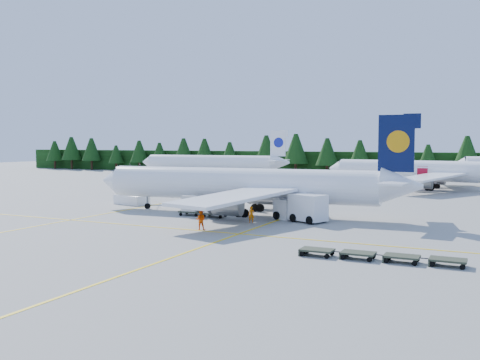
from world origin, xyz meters
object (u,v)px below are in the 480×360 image
at_px(airliner_red, 421,171).
at_px(airstairs, 134,197).
at_px(service_truck, 300,207).
at_px(airliner_navy, 233,185).

xyz_separation_m(airliner_red, airstairs, (-31.99, -40.95, -2.30)).
bearing_deg(service_truck, airliner_navy, -171.52).
distance_m(airliner_red, airstairs, 52.01).
bearing_deg(airliner_red, airstairs, -121.65).
relative_size(airliner_red, service_truck, 5.76).
height_order(airliner_navy, airliner_red, airliner_navy).
xyz_separation_m(airliner_navy, airliner_red, (15.50, 43.84, -0.14)).
xyz_separation_m(airliner_red, service_truck, (-6.48, -46.21, -1.77)).
distance_m(airliner_navy, service_truck, 9.52).
bearing_deg(airliner_navy, airliner_red, 66.73).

